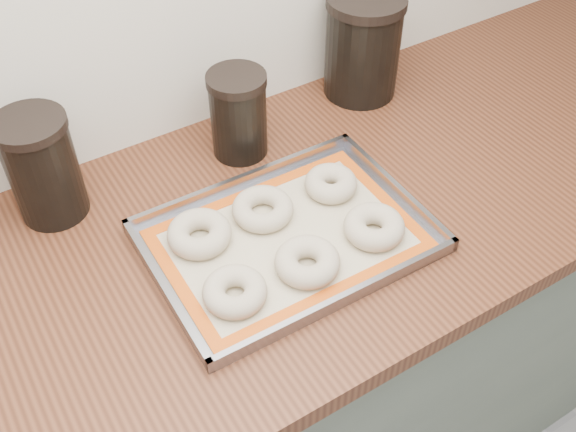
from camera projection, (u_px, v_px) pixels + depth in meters
cabinet at (318, 346)px, 1.55m from camera, size 3.00×0.65×0.86m
countertop at (325, 206)px, 1.23m from camera, size 3.06×0.68×0.04m
baking_tray at (288, 238)px, 1.13m from camera, size 0.46×0.34×0.03m
baking_mat at (288, 239)px, 1.14m from camera, size 0.42×0.30×0.00m
bagel_front_left at (235, 292)px, 1.03m from camera, size 0.12×0.12×0.04m
bagel_front_mid at (307, 262)px, 1.08m from camera, size 0.13×0.13×0.04m
bagel_front_right at (374, 227)px, 1.13m from camera, size 0.11×0.11×0.04m
bagel_back_left at (199, 234)px, 1.12m from camera, size 0.12×0.12×0.04m
bagel_back_mid at (263, 209)px, 1.16m from camera, size 0.11×0.11×0.03m
bagel_back_right at (331, 183)px, 1.21m from camera, size 0.12×0.12×0.04m
canister_left at (43, 168)px, 1.12m from camera, size 0.12×0.12×0.20m
canister_mid at (238, 114)px, 1.25m from camera, size 0.11×0.11×0.17m
canister_right at (363, 46)px, 1.38m from camera, size 0.16×0.16×0.22m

